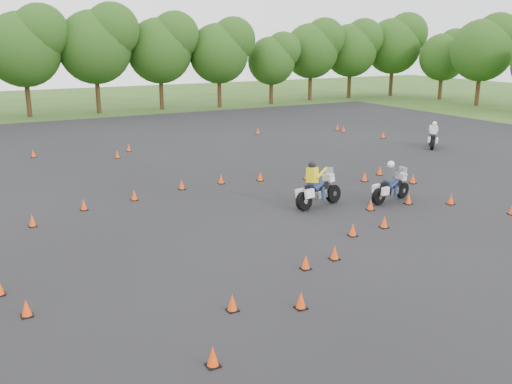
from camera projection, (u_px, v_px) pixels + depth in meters
The scene contains 7 objects.
ground at pixel (313, 255), 18.90m from camera, with size 140.00×140.00×0.00m, color #2D5119.
asphalt_pad at pixel (233, 208), 23.99m from camera, with size 62.00×62.00×0.00m, color black.
treeline at pixel (116, 65), 48.65m from camera, with size 86.65×32.72×10.62m.
traffic_cones at pixel (230, 205), 23.71m from camera, with size 36.75×33.17×0.45m.
rider_grey at pixel (391, 181), 24.83m from camera, with size 2.39×0.73×1.84m, color #3B3E42, non-canonical shape.
rider_yellow at pixel (320, 184), 24.00m from camera, with size 2.58×0.79×1.99m, color gold, non-canonical shape.
rider_white at pixel (432, 134), 37.09m from camera, with size 2.25×0.69×1.74m, color beige, non-canonical shape.
Camera 1 is at (-10.13, -14.64, 6.96)m, focal length 40.00 mm.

